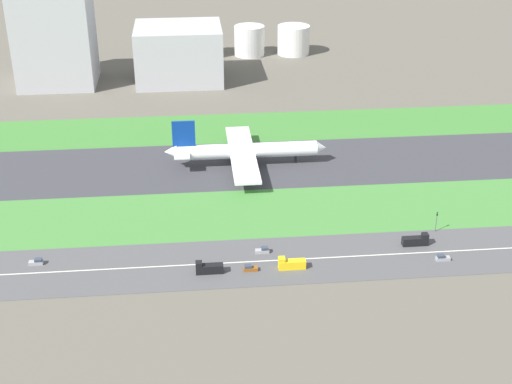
{
  "coord_description": "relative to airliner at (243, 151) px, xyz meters",
  "views": [
    {
      "loc": [
        -22.3,
        -263.84,
        120.73
      ],
      "look_at": [
        0.04,
        -36.5,
        6.0
      ],
      "focal_mm": 50.59,
      "sensor_mm": 36.0,
      "label": 1
    }
  ],
  "objects": [
    {
      "name": "ground_plane",
      "position": [
        1.56,
        -0.0,
        -6.23
      ],
      "size": [
        800.0,
        800.0,
        0.0
      ],
      "primitive_type": "plane",
      "color": "#5B564C"
    },
    {
      "name": "runway",
      "position": [
        1.56,
        -0.0,
        -6.18
      ],
      "size": [
        280.0,
        46.0,
        0.1
      ],
      "primitive_type": "cube",
      "color": "#38383D",
      "rests_on": "ground_plane"
    },
    {
      "name": "grass_median_north",
      "position": [
        1.56,
        41.0,
        -6.18
      ],
      "size": [
        280.0,
        36.0,
        0.1
      ],
      "primitive_type": "cube",
      "color": "#3D7A33",
      "rests_on": "ground_plane"
    },
    {
      "name": "grass_median_south",
      "position": [
        1.56,
        -41.0,
        -6.18
      ],
      "size": [
        280.0,
        36.0,
        0.1
      ],
      "primitive_type": "cube",
      "color": "#427F38",
      "rests_on": "ground_plane"
    },
    {
      "name": "highway",
      "position": [
        1.56,
        -73.0,
        -6.18
      ],
      "size": [
        280.0,
        28.0,
        0.1
      ],
      "primitive_type": "cube",
      "color": "#4C4C4F",
      "rests_on": "ground_plane"
    },
    {
      "name": "highway_centerline",
      "position": [
        1.56,
        -73.0,
        -6.13
      ],
      "size": [
        266.0,
        0.5,
        0.01
      ],
      "primitive_type": "cube",
      "color": "silver",
      "rests_on": "highway"
    },
    {
      "name": "airliner",
      "position": [
        0.0,
        0.0,
        0.0
      ],
      "size": [
        65.0,
        56.0,
        19.7
      ],
      "color": "white",
      "rests_on": "runway"
    },
    {
      "name": "car_2",
      "position": [
        -4.36,
        -78.0,
        -5.31
      ],
      "size": [
        4.4,
        1.8,
        2.0
      ],
      "rotation": [
        0.0,
        0.0,
        3.14
      ],
      "color": "brown",
      "rests_on": "highway"
    },
    {
      "name": "truck_2",
      "position": [
        50.71,
        -68.0,
        -4.56
      ],
      "size": [
        8.4,
        2.5,
        4.0
      ],
      "color": "black",
      "rests_on": "highway"
    },
    {
      "name": "truck_1",
      "position": [
        8.38,
        -78.0,
        -4.56
      ],
      "size": [
        8.4,
        2.5,
        4.0
      ],
      "rotation": [
        0.0,
        0.0,
        3.14
      ],
      "color": "yellow",
      "rests_on": "highway"
    },
    {
      "name": "truck_0",
      "position": [
        -16.96,
        -78.0,
        -4.56
      ],
      "size": [
        8.4,
        2.5,
        4.0
      ],
      "rotation": [
        0.0,
        0.0,
        3.14
      ],
      "color": "black",
      "rests_on": "highway"
    },
    {
      "name": "car_1",
      "position": [
        0.72,
        -68.0,
        -5.31
      ],
      "size": [
        4.4,
        1.8,
        2.0
      ],
      "color": "#99999E",
      "rests_on": "highway"
    },
    {
      "name": "car_0",
      "position": [
        56.29,
        -78.0,
        -5.31
      ],
      "size": [
        4.4,
        1.8,
        2.0
      ],
      "rotation": [
        0.0,
        0.0,
        3.14
      ],
      "color": "#99999E",
      "rests_on": "highway"
    },
    {
      "name": "car_3",
      "position": [
        -70.0,
        -68.0,
        -5.31
      ],
      "size": [
        4.4,
        1.8,
        2.0
      ],
      "color": "#99999E",
      "rests_on": "highway"
    },
    {
      "name": "traffic_light",
      "position": [
        59.93,
        -60.01,
        -1.94
      ],
      "size": [
        0.36,
        0.5,
        7.2
      ],
      "color": "#4C4C51",
      "rests_on": "highway"
    },
    {
      "name": "terminal_building",
      "position": [
        -88.44,
        114.0,
        20.07
      ],
      "size": [
        38.97,
        34.64,
        52.61
      ],
      "primitive_type": "cube",
      "color": "#B2B2B7",
      "rests_on": "ground_plane"
    },
    {
      "name": "hangar_building",
      "position": [
        -24.88,
        114.0,
        8.39
      ],
      "size": [
        45.44,
        38.86,
        29.24
      ],
      "primitive_type": "cube",
      "color": "#B2B2B7",
      "rests_on": "ground_plane"
    },
    {
      "name": "fuel_tank_west",
      "position": [
        -9.18,
        159.0,
        2.57
      ],
      "size": [
        18.15,
        18.15,
        17.59
      ],
      "primitive_type": "cylinder",
      "color": "silver",
      "rests_on": "ground_plane"
    },
    {
      "name": "fuel_tank_centre",
      "position": [
        16.88,
        159.0,
        2.49
      ],
      "size": [
        17.94,
        17.94,
        17.45
      ],
      "primitive_type": "cylinder",
      "color": "silver",
      "rests_on": "ground_plane"
    },
    {
      "name": "fuel_tank_east",
      "position": [
        43.43,
        159.0,
        2.25
      ],
      "size": [
        19.12,
        19.12,
        16.97
      ],
      "primitive_type": "cylinder",
      "color": "silver",
      "rests_on": "ground_plane"
    }
  ]
}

